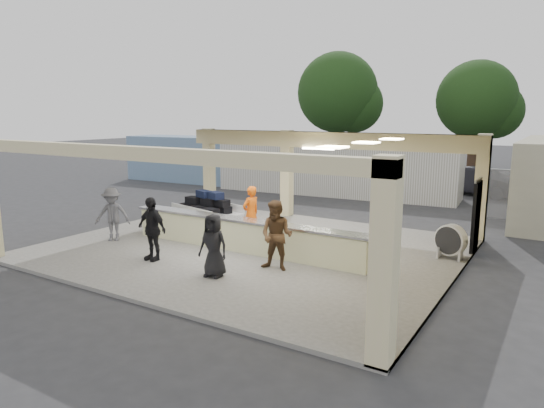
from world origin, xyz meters
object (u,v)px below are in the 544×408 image
Objects in this scene: passenger_a at (277,236)px; container_white at (334,168)px; baggage_counter at (243,235)px; luggage_cart at (207,208)px; passenger_d at (213,245)px; container_blue at (207,160)px; drum_fan at (451,240)px; passenger_c at (112,214)px; passenger_b at (152,229)px; car_dark at (481,182)px; baggage_handler at (251,214)px.

container_white is at bearing 100.87° from passenger_a.
baggage_counter is 3.21m from luggage_cart.
passenger_d is 0.15× the size of container_blue.
baggage_counter is 4.40× the size of passenger_a.
drum_fan is at bearing -32.66° from container_blue.
container_white reaches higher than passenger_c.
passenger_c reaches higher than luggage_cart.
container_white reaches higher than passenger_b.
drum_fan is 18.86m from container_blue.
car_dark is at bearing 76.28° from luggage_cart.
car_dark is at bearing 9.79° from container_blue.
container_white is at bearing -156.38° from baggage_handler.
baggage_handler is at bearing -148.75° from drum_fan.
baggage_handler is at bearing 73.83° from passenger_b.
passenger_a reaches higher than luggage_cart.
baggage_counter is 2.44m from passenger_d.
passenger_c is (-4.29, -1.24, 0.38)m from baggage_counter.
baggage_counter is 0.76× the size of container_blue.
drum_fan is at bearing -153.78° from car_dark.
drum_fan is 12.84m from car_dark.
container_blue reaches higher than container_white.
baggage_counter is at bearing -174.84° from car_dark.
luggage_cart is 3.93m from passenger_b.
container_blue is (-8.58, -0.01, 0.03)m from container_white.
container_blue is at bearing 83.74° from passenger_c.
baggage_handler is at bearing -177.69° from car_dark.
container_white is at bearing 96.38° from passenger_d.
baggage_counter is 1.27m from baggage_handler.
baggage_handler is 1.03× the size of passenger_c.
passenger_b reaches higher than luggage_cart.
drum_fan is at bearing 24.13° from baggage_counter.
luggage_cart is at bearing 173.55° from car_dark.
drum_fan is 0.61× the size of passenger_d.
car_dark is (5.99, 17.36, -0.27)m from passenger_b.
drum_fan is at bearing -12.72° from passenger_c.
passenger_d is at bearing -137.48° from passenger_a.
car_dark is at bearing 75.07° from passenger_b.
passenger_a is 1.07× the size of passenger_c.
passenger_d is 14.37m from container_white.
container_blue is (-6.64, 12.94, 0.42)m from passenger_c.
luggage_cart is at bearing 148.43° from baggage_counter.
baggage_counter is 16.03m from container_blue.
container_blue is at bearing 127.80° from passenger_a.
car_dark is at bearing 113.61° from drum_fan.
container_blue is (-8.20, 10.03, 0.55)m from luggage_cart.
passenger_b is 1.04× the size of passenger_c.
passenger_a is 16.48m from car_dark.
container_white is (-2.35, 11.72, 0.78)m from baggage_counter.
passenger_a is at bearing -29.57° from baggage_counter.
baggage_counter is at bearing -137.43° from drum_fan.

